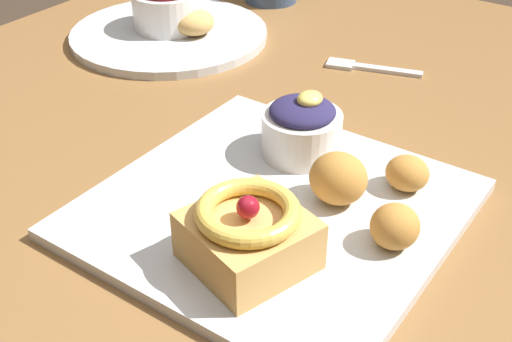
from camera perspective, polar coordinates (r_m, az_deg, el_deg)
dining_table at (r=0.78m, az=-3.99°, el=-3.99°), size 1.23×0.93×0.73m
front_plate at (r=0.61m, az=1.53°, el=-3.24°), size 0.31×0.31×0.01m
cake_slice at (r=0.53m, az=-0.68°, el=-5.41°), size 0.11×0.11×0.06m
berry_ramekin at (r=0.67m, az=3.95°, el=3.69°), size 0.08×0.08×0.07m
fritter_front at (r=0.64m, az=12.82°, el=-0.18°), size 0.04×0.04×0.03m
fritter_middle at (r=0.56m, az=11.80°, el=-4.65°), size 0.04×0.04×0.04m
fritter_back at (r=0.60m, az=7.05°, el=-0.63°), size 0.05×0.05×0.05m
back_plate at (r=0.99m, az=-7.43°, el=11.53°), size 0.28×0.28×0.01m
back_ramekin at (r=0.98m, az=-7.59°, el=13.89°), size 0.10×0.10×0.08m
back_pastry at (r=0.96m, az=-5.38°, el=12.58°), size 0.06×0.06×0.04m
fork at (r=0.90m, az=9.41°, el=8.74°), size 0.05×0.12×0.00m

